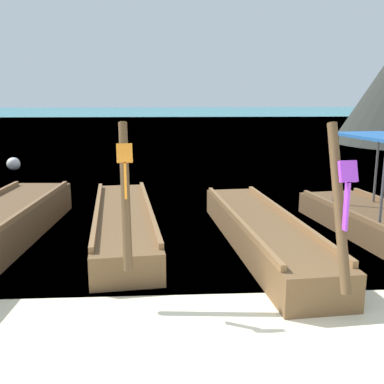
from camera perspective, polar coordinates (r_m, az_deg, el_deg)
name	(u,v)px	position (r m, az deg, el deg)	size (l,w,h in m)	color
sea_water	(170,116)	(65.84, -2.91, 9.76)	(120.00, 120.00, 0.00)	#147A89
longtail_boat_orange_ribbon	(124,222)	(8.97, -8.82, -3.90)	(1.71, 5.91, 2.42)	brown
longtail_boat_violet_ribbon	(262,233)	(8.27, 9.03, -5.20)	(1.55, 5.99, 2.46)	brown
mooring_buoy_near	(13,164)	(18.11, -22.08, 3.38)	(0.50, 0.50, 0.50)	white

